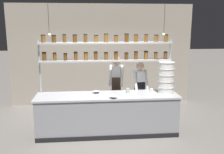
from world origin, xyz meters
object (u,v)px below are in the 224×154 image
Objects in this scene: chef_left at (116,84)px; serving_cup_by_board at (128,91)px; chef_center at (140,89)px; prep_bowl_near_left at (96,92)px; serving_cup_front at (151,90)px; prep_bowl_center_front at (113,97)px; container_stack at (166,78)px; spice_shelf_unit at (106,53)px.

chef_left is 15.37× the size of serving_cup_by_board.
chef_center is 8.81× the size of prep_bowl_near_left.
serving_cup_front is (1.30, -0.03, 0.02)m from prep_bowl_near_left.
serving_cup_front is at bearing 2.37° from serving_cup_by_board.
prep_bowl_center_front is 1.03m from serving_cup_front.
chef_left is at bearing 139.04° from serving_cup_front.
chef_left reaches higher than container_stack.
serving_cup_by_board is (0.73, -0.05, 0.03)m from prep_bowl_near_left.
chef_center is (0.57, -0.22, -0.08)m from chef_left.
serving_cup_by_board is (0.19, -0.68, -0.00)m from chef_left.
serving_cup_by_board reaches higher than serving_cup_front.
chef_center is at bearing 113.35° from serving_cup_front.
chef_left is at bearing 80.53° from prep_bowl_center_front.
prep_bowl_near_left is (-0.54, -0.63, -0.03)m from chef_left.
spice_shelf_unit is at bearing 169.90° from serving_cup_front.
chef_left is 1.08× the size of chef_center.
prep_bowl_center_front is at bearing -87.75° from chef_left.
container_stack is 0.93m from serving_cup_by_board.
chef_left is 1.34m from container_stack.
spice_shelf_unit is 1.09m from prep_bowl_center_front.
spice_shelf_unit is 1.97× the size of chef_center.
chef_left is 1.10m from prep_bowl_center_front.
container_stack is (1.07, -0.75, 0.31)m from chef_left.
spice_shelf_unit is at bearing -109.95° from chef_left.
chef_left is 0.83m from prep_bowl_near_left.
prep_bowl_near_left is 2.19× the size of serving_cup_front.
serving_cup_front is at bearing -29.24° from chef_left.
chef_left is 2.34× the size of container_stack.
chef_center reaches higher than serving_cup_by_board.
prep_bowl_near_left is at bearing 178.78° from serving_cup_front.
container_stack is at bearing -58.09° from chef_center.
serving_cup_by_board is (-0.38, -0.46, 0.08)m from chef_center.
chef_center is at bearing 16.19° from spice_shelf_unit.
chef_left is 0.71m from serving_cup_by_board.
chef_left reaches higher than prep_bowl_center_front.
container_stack is 1.65m from prep_bowl_near_left.
prep_bowl_near_left is 0.99× the size of prep_bowl_center_front.
chef_left reaches higher than prep_bowl_near_left.
prep_bowl_near_left is (-1.61, 0.12, -0.34)m from container_stack.
prep_bowl_near_left is 1.62× the size of serving_cup_by_board.
spice_shelf_unit is 28.16× the size of serving_cup_by_board.
chef_left is 1.00m from serving_cup_front.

